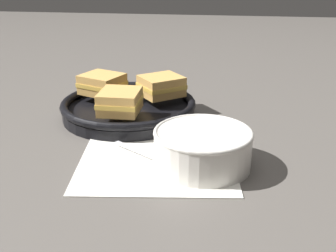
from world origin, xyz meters
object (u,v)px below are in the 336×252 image
at_px(skillet, 129,108).
at_px(sandwich_far_left, 161,86).
at_px(soup_bowl, 203,146).
at_px(sandwich_near_left, 102,84).
at_px(spoon, 161,161).
at_px(sandwich_near_right, 120,101).

height_order(skillet, sandwich_far_left, sandwich_far_left).
bearing_deg(soup_bowl, sandwich_near_left, 134.28).
height_order(spoon, skillet, skillet).
bearing_deg(sandwich_near_right, soup_bowl, -37.86).
distance_m(skillet, sandwich_far_left, 0.09).
relative_size(spoon, skillet, 0.49).
bearing_deg(soup_bowl, sandwich_far_left, 113.29).
relative_size(spoon, sandwich_far_left, 1.21).
height_order(soup_bowl, skillet, soup_bowl).
xyz_separation_m(skillet, sandwich_far_left, (0.07, 0.04, 0.04)).
xyz_separation_m(sandwich_near_left, sandwich_far_left, (0.14, 0.00, 0.00)).
relative_size(spoon, sandwich_near_right, 1.61).
relative_size(soup_bowl, spoon, 1.15).
relative_size(soup_bowl, sandwich_near_right, 1.86).
xyz_separation_m(spoon, sandwich_near_left, (-0.19, 0.27, 0.06)).
bearing_deg(spoon, skillet, 149.77).
bearing_deg(skillet, sandwich_near_right, -88.61).
distance_m(soup_bowl, spoon, 0.08).
bearing_deg(spoon, sandwich_near_left, 158.15).
bearing_deg(skillet, sandwich_far_left, 31.39).
bearing_deg(sandwich_near_right, skillet, 91.39).
relative_size(soup_bowl, sandwich_near_left, 1.48).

